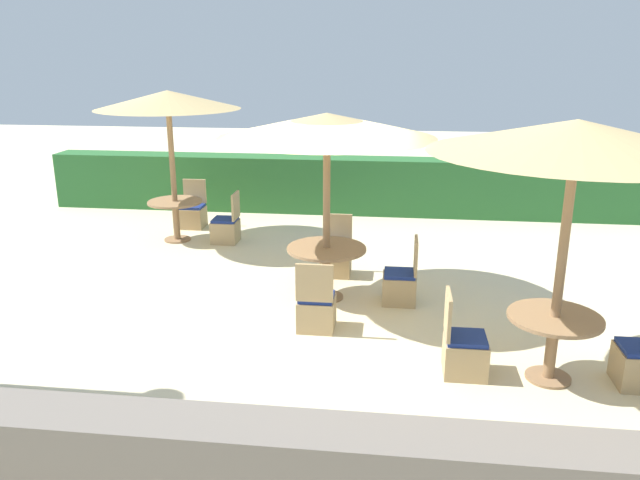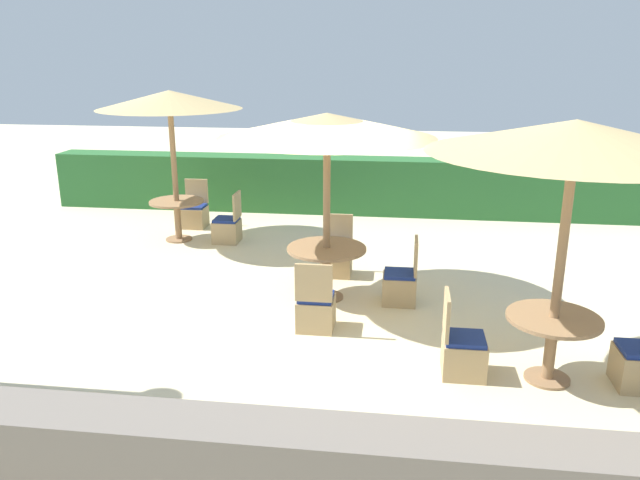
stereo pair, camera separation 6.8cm
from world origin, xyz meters
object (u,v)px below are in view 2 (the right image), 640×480
object	(u,v)px
patio_chair_back_left_north	(195,214)
patio_chair_center_east	(401,285)
parasol_back_left	(169,100)
patio_chair_center_north	(337,258)
parasol_front_right	(576,138)
patio_chair_center_south	(316,309)
round_table_back_left	(177,210)
round_table_front_right	(552,332)
round_table_center	(327,258)
parasol_center	(327,126)
patio_chair_back_left_east	(228,228)
patio_chair_front_right_west	(462,352)

from	to	relation	value
patio_chair_back_left_north	patio_chair_center_east	size ratio (longest dim) A/B	1.00
parasol_back_left	patio_chair_center_north	xyz separation A→B (m)	(3.10, -1.46, -2.28)
parasol_back_left	patio_chair_center_east	world-z (taller)	parasol_back_left
parasol_front_right	patio_chair_center_south	size ratio (longest dim) A/B	3.08
patio_chair_center_north	patio_chair_center_south	bearing A→B (deg)	88.52
parasol_back_left	round_table_back_left	bearing A→B (deg)	180.00
round_table_front_right	patio_chair_center_south	bearing A→B (deg)	160.30
round_table_back_left	parasol_front_right	world-z (taller)	parasol_front_right
parasol_front_right	round_table_front_right	bearing A→B (deg)	0.00
round_table_front_right	round_table_center	world-z (taller)	round_table_center
round_table_back_left	parasol_front_right	bearing A→B (deg)	-37.89
patio_chair_back_left_north	patio_chair_center_north	world-z (taller)	same
patio_chair_center_east	parasol_center	bearing A→B (deg)	88.24
patio_chair_back_left_east	patio_chair_center_south	world-z (taller)	same
round_table_front_right	patio_chair_center_south	distance (m)	2.82
patio_chair_front_right_west	round_table_center	size ratio (longest dim) A/B	0.84
parasol_center	patio_chair_back_left_north	bearing A→B (deg)	132.27
round_table_front_right	patio_chair_back_left_east	bearing A→B (deg)	136.99
patio_chair_center_north	round_table_front_right	bearing A→B (deg)	131.08
round_table_center	patio_chair_center_south	distance (m)	1.09
patio_chair_back_left_east	parasol_center	size ratio (longest dim) A/B	0.32
round_table_center	patio_chair_center_south	xyz separation A→B (m)	(-0.01, -1.04, -0.34)
patio_chair_center_east	round_table_center	bearing A→B (deg)	88.24
parasol_center	patio_chair_center_north	distance (m)	2.38
round_table_back_left	patio_chair_center_south	xyz separation A→B (m)	(3.05, -3.48, -0.31)
parasol_front_right	round_table_center	size ratio (longest dim) A/B	2.58
patio_chair_center_south	patio_chair_center_north	distance (m)	2.02
parasol_back_left	round_table_center	bearing A→B (deg)	-38.61
patio_chair_front_right_west	patio_chair_center_north	xyz separation A→B (m)	(-1.68, 2.96, 0.00)
patio_chair_front_right_west	parasol_center	bearing A→B (deg)	-138.90
patio_chair_back_left_north	round_table_front_right	size ratio (longest dim) A/B	0.95
patio_chair_back_left_east	patio_chair_center_east	distance (m)	4.02
patio_chair_back_left_north	patio_chair_back_left_east	bearing A→B (deg)	135.69
round_table_back_left	patio_chair_center_south	distance (m)	4.64
patio_chair_back_left_east	parasol_center	bearing A→B (deg)	-139.09
round_table_front_right	patio_chair_center_south	world-z (taller)	patio_chair_center_south
patio_chair_back_left_north	parasol_front_right	size ratio (longest dim) A/B	0.32
parasol_back_left	round_table_back_left	xyz separation A→B (m)	(-0.00, 0.00, -1.97)
round_table_back_left	parasol_front_right	xyz separation A→B (m)	(5.69, -4.43, 2.02)
parasol_front_right	patio_chair_center_north	distance (m)	4.57
patio_chair_back_left_north	patio_chair_center_south	world-z (taller)	same
parasol_back_left	patio_chair_center_south	size ratio (longest dim) A/B	2.92
parasol_back_left	patio_chair_center_south	bearing A→B (deg)	-48.78
parasol_back_left	patio_chair_center_north	world-z (taller)	parasol_back_left
patio_chair_center_east	patio_chair_center_north	distance (m)	1.43
patio_chair_center_north	round_table_center	bearing A→B (deg)	87.54
patio_chair_front_right_west	patio_chair_center_east	size ratio (longest dim) A/B	1.00
parasol_center	patio_chair_center_north	bearing A→B (deg)	87.54
round_table_back_left	parasol_center	world-z (taller)	parasol_center
patio_chair_back_left_north	round_table_front_right	distance (m)	7.79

